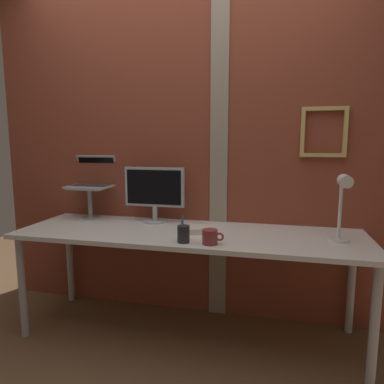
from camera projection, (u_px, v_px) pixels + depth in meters
ground_plane at (173, 334)px, 2.37m from camera, size 6.00×6.00×0.00m
brick_wall_back at (188, 141)px, 2.59m from camera, size 3.04×0.16×2.62m
desk at (189, 241)px, 2.28m from camera, size 2.27×0.68×0.72m
monitor at (155, 190)px, 2.51m from camera, size 0.44×0.18×0.40m
laptop_stand at (90, 198)px, 2.64m from camera, size 0.28×0.22×0.24m
laptop at (94, 177)px, 2.69m from camera, size 0.33×0.29×0.24m
desk_lamp at (342, 201)px, 1.97m from camera, size 0.12×0.20×0.41m
pen_cup at (183, 234)px, 2.02m from camera, size 0.07×0.07×0.16m
coffee_mug at (210, 237)px, 1.99m from camera, size 0.13×0.09×0.09m
paper_clutter_stack at (196, 229)px, 2.25m from camera, size 0.23×0.19×0.04m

